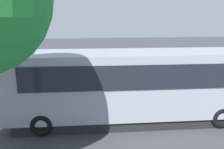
% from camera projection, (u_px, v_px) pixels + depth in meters
% --- Properties ---
extents(ground_plane, '(80.00, 80.00, 0.00)m').
position_uv_depth(ground_plane, '(119.00, 90.00, 15.39)').
color(ground_plane, '#38383D').
extents(tour_bus, '(10.97, 2.79, 3.25)m').
position_uv_depth(tour_bus, '(130.00, 87.00, 10.52)').
color(tour_bus, '#8C939E').
rests_on(tour_bus, ground_plane).
extents(spectator_far_left, '(0.58, 0.37, 1.78)m').
position_uv_depth(spectator_far_left, '(165.00, 81.00, 13.72)').
color(spectator_far_left, '#473823').
rests_on(spectator_far_left, ground_plane).
extents(spectator_left, '(0.57, 0.33, 1.68)m').
position_uv_depth(spectator_left, '(143.00, 82.00, 13.67)').
color(spectator_left, '#473823').
rests_on(spectator_left, ground_plane).
extents(spectator_centre, '(0.57, 0.32, 1.74)m').
position_uv_depth(spectator_centre, '(126.00, 83.00, 13.22)').
color(spectator_centre, '#473823').
rests_on(spectator_centre, ground_plane).
extents(spectator_right, '(0.57, 0.32, 1.69)m').
position_uv_depth(spectator_right, '(104.00, 84.00, 13.19)').
color(spectator_right, black).
rests_on(spectator_right, ground_plane).
extents(spectator_far_right, '(0.58, 0.34, 1.82)m').
position_uv_depth(spectator_far_right, '(81.00, 83.00, 13.06)').
color(spectator_far_right, '#473823').
rests_on(spectator_far_right, ground_plane).
extents(parked_motorcycle_silver, '(2.05, 0.58, 0.99)m').
position_uv_depth(parked_motorcycle_silver, '(139.00, 95.00, 12.90)').
color(parked_motorcycle_silver, black).
rests_on(parked_motorcycle_silver, ground_plane).
extents(stunt_motorcycle, '(1.75, 1.06, 1.92)m').
position_uv_depth(stunt_motorcycle, '(95.00, 68.00, 17.30)').
color(stunt_motorcycle, black).
rests_on(stunt_motorcycle, ground_plane).
extents(traffic_cone, '(0.34, 0.34, 0.63)m').
position_uv_depth(traffic_cone, '(126.00, 76.00, 17.80)').
color(traffic_cone, orange).
rests_on(traffic_cone, ground_plane).
extents(bay_line_a, '(0.30, 4.44, 0.01)m').
position_uv_depth(bay_line_a, '(162.00, 85.00, 16.58)').
color(bay_line_a, white).
rests_on(bay_line_a, ground_plane).
extents(bay_line_b, '(0.30, 4.60, 0.01)m').
position_uv_depth(bay_line_b, '(125.00, 86.00, 16.28)').
color(bay_line_b, white).
rests_on(bay_line_b, ground_plane).
extents(bay_line_c, '(0.29, 4.28, 0.01)m').
position_uv_depth(bay_line_c, '(87.00, 87.00, 15.98)').
color(bay_line_c, white).
rests_on(bay_line_c, ground_plane).
extents(bay_line_d, '(0.29, 4.32, 0.01)m').
position_uv_depth(bay_line_d, '(47.00, 89.00, 15.68)').
color(bay_line_d, white).
rests_on(bay_line_d, ground_plane).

